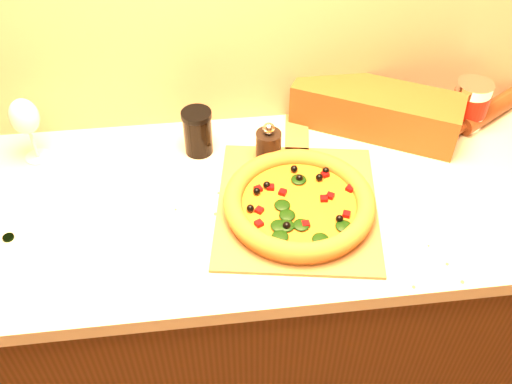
% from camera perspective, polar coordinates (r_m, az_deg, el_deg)
% --- Properties ---
extents(cabinet, '(2.80, 0.65, 0.86)m').
position_cam_1_polar(cabinet, '(1.79, -2.03, -11.30)').
color(cabinet, '#46280F').
rests_on(cabinet, ground).
extents(countertop, '(2.84, 0.68, 0.04)m').
position_cam_1_polar(countertop, '(1.44, -2.48, -1.09)').
color(countertop, beige).
rests_on(countertop, cabinet).
extents(pizza_peel, '(0.46, 0.61, 0.01)m').
position_cam_1_polar(pizza_peel, '(1.42, 4.12, -0.80)').
color(pizza_peel, brown).
rests_on(pizza_peel, countertop).
extents(pizza, '(0.36, 0.36, 0.05)m').
position_cam_1_polar(pizza, '(1.37, 4.32, -1.07)').
color(pizza, '#C87532').
rests_on(pizza, pizza_peel).
extents(bottle_cap, '(0.03, 0.03, 0.01)m').
position_cam_1_polar(bottle_cap, '(1.45, -23.52, -4.19)').
color(bottle_cap, black).
rests_on(bottle_cap, countertop).
extents(pepper_grinder, '(0.07, 0.07, 0.13)m').
position_cam_1_polar(pepper_grinder, '(1.49, 1.25, 4.59)').
color(pepper_grinder, black).
rests_on(pepper_grinder, countertop).
extents(rolling_pin, '(0.35, 0.23, 0.05)m').
position_cam_1_polar(rolling_pin, '(1.80, 22.55, 7.65)').
color(rolling_pin, '#622B10').
rests_on(rolling_pin, countertop).
extents(coffee_canister, '(0.10, 0.10, 0.14)m').
position_cam_1_polar(coffee_canister, '(1.72, 20.61, 8.26)').
color(coffee_canister, silver).
rests_on(coffee_canister, countertop).
extents(bread_bag, '(0.47, 0.35, 0.13)m').
position_cam_1_polar(bread_bag, '(1.63, 11.87, 8.05)').
color(bread_bag, brown).
rests_on(bread_bag, countertop).
extents(wine_glass, '(0.08, 0.08, 0.19)m').
position_cam_1_polar(wine_glass, '(1.57, -22.12, 6.86)').
color(wine_glass, silver).
rests_on(wine_glass, countertop).
extents(dark_jar, '(0.08, 0.08, 0.13)m').
position_cam_1_polar(dark_jar, '(1.53, -5.84, 6.01)').
color(dark_jar, black).
rests_on(dark_jar, countertop).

